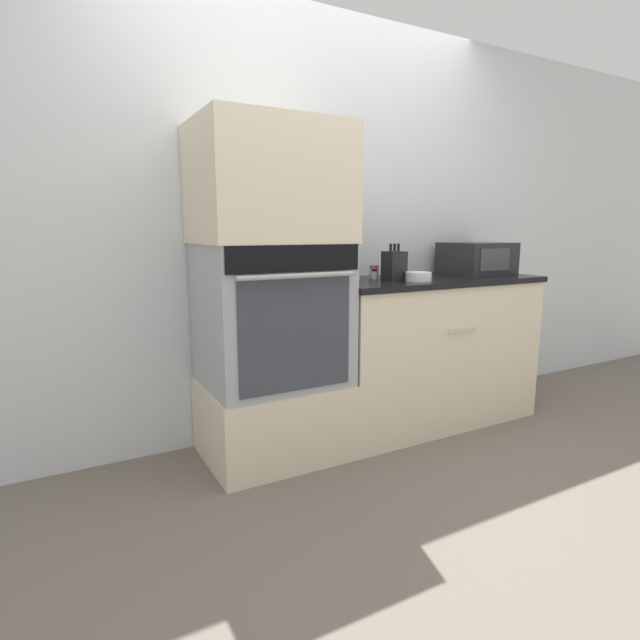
{
  "coord_description": "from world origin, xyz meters",
  "views": [
    {
      "loc": [
        -1.4,
        -2.11,
        1.23
      ],
      "look_at": [
        -0.13,
        0.21,
        0.75
      ],
      "focal_mm": 28.0,
      "sensor_mm": 36.0,
      "label": 1
    }
  ],
  "objects_px": {
    "wall_oven": "(272,314)",
    "bowl": "(418,277)",
    "microwave": "(477,258)",
    "condiment_jar_mid": "(355,272)",
    "condiment_jar_near": "(374,274)",
    "knife_block": "(394,265)",
    "condiment_jar_far": "(374,272)"
  },
  "relations": [
    {
      "from": "condiment_jar_near",
      "to": "condiment_jar_mid",
      "type": "distance_m",
      "value": 0.12
    },
    {
      "from": "knife_block",
      "to": "condiment_jar_mid",
      "type": "distance_m",
      "value": 0.23
    },
    {
      "from": "wall_oven",
      "to": "condiment_jar_near",
      "type": "xyz_separation_m",
      "value": [
        0.7,
        0.06,
        0.18
      ]
    },
    {
      "from": "condiment_jar_mid",
      "to": "condiment_jar_far",
      "type": "relative_size",
      "value": 1.19
    },
    {
      "from": "microwave",
      "to": "condiment_jar_mid",
      "type": "height_order",
      "value": "microwave"
    },
    {
      "from": "microwave",
      "to": "condiment_jar_far",
      "type": "bearing_deg",
      "value": 176.72
    },
    {
      "from": "microwave",
      "to": "condiment_jar_far",
      "type": "distance_m",
      "value": 0.82
    },
    {
      "from": "knife_block",
      "to": "condiment_jar_near",
      "type": "relative_size",
      "value": 3.4
    },
    {
      "from": "knife_block",
      "to": "microwave",
      "type": "bearing_deg",
      "value": 7.02
    },
    {
      "from": "condiment_jar_far",
      "to": "wall_oven",
      "type": "bearing_deg",
      "value": -170.99
    },
    {
      "from": "wall_oven",
      "to": "bowl",
      "type": "xyz_separation_m",
      "value": [
        0.86,
        -0.15,
        0.17
      ]
    },
    {
      "from": "wall_oven",
      "to": "microwave",
      "type": "relative_size",
      "value": 1.78
    },
    {
      "from": "knife_block",
      "to": "wall_oven",
      "type": "bearing_deg",
      "value": 178.16
    },
    {
      "from": "microwave",
      "to": "condiment_jar_near",
      "type": "xyz_separation_m",
      "value": [
        -0.85,
        -0.01,
        -0.07
      ]
    },
    {
      "from": "microwave",
      "to": "bowl",
      "type": "relative_size",
      "value": 2.77
    },
    {
      "from": "wall_oven",
      "to": "condiment_jar_mid",
      "type": "relative_size",
      "value": 7.86
    },
    {
      "from": "wall_oven",
      "to": "bowl",
      "type": "distance_m",
      "value": 0.89
    },
    {
      "from": "bowl",
      "to": "microwave",
      "type": "bearing_deg",
      "value": 17.64
    },
    {
      "from": "microwave",
      "to": "condiment_jar_near",
      "type": "height_order",
      "value": "microwave"
    },
    {
      "from": "knife_block",
      "to": "bowl",
      "type": "relative_size",
      "value": 1.42
    },
    {
      "from": "wall_oven",
      "to": "bowl",
      "type": "height_order",
      "value": "wall_oven"
    },
    {
      "from": "wall_oven",
      "to": "condiment_jar_mid",
      "type": "distance_m",
      "value": 0.62
    },
    {
      "from": "condiment_jar_mid",
      "to": "condiment_jar_far",
      "type": "bearing_deg",
      "value": 10.04
    },
    {
      "from": "microwave",
      "to": "knife_block",
      "type": "relative_size",
      "value": 1.95
    },
    {
      "from": "bowl",
      "to": "condiment_jar_far",
      "type": "xyz_separation_m",
      "value": [
        -0.13,
        0.26,
        0.01
      ]
    },
    {
      "from": "wall_oven",
      "to": "condiment_jar_mid",
      "type": "height_order",
      "value": "wall_oven"
    },
    {
      "from": "wall_oven",
      "to": "knife_block",
      "type": "bearing_deg",
      "value": -1.84
    },
    {
      "from": "condiment_jar_mid",
      "to": "knife_block",
      "type": "bearing_deg",
      "value": -29.43
    },
    {
      "from": "bowl",
      "to": "condiment_jar_mid",
      "type": "distance_m",
      "value": 0.37
    },
    {
      "from": "knife_block",
      "to": "condiment_jar_near",
      "type": "xyz_separation_m",
      "value": [
        -0.08,
        0.09,
        -0.06
      ]
    },
    {
      "from": "condiment_jar_mid",
      "to": "wall_oven",
      "type": "bearing_deg",
      "value": -171.27
    },
    {
      "from": "condiment_jar_near",
      "to": "bowl",
      "type": "bearing_deg",
      "value": -51.82
    }
  ]
}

